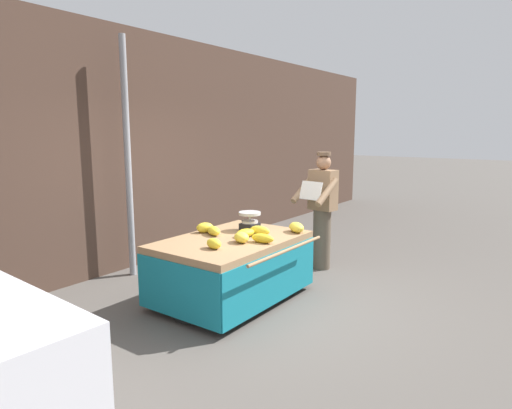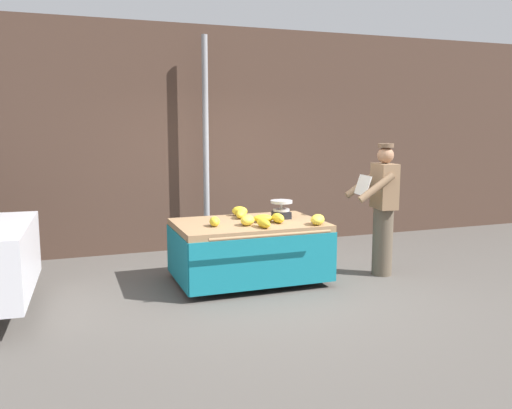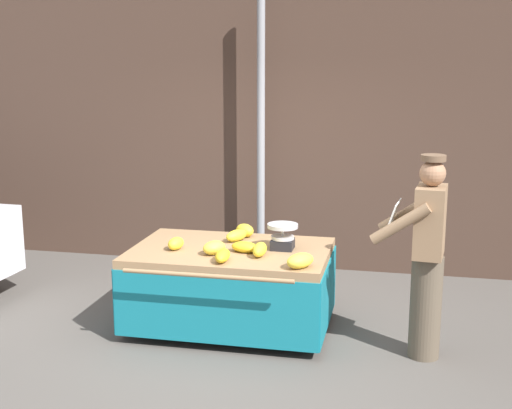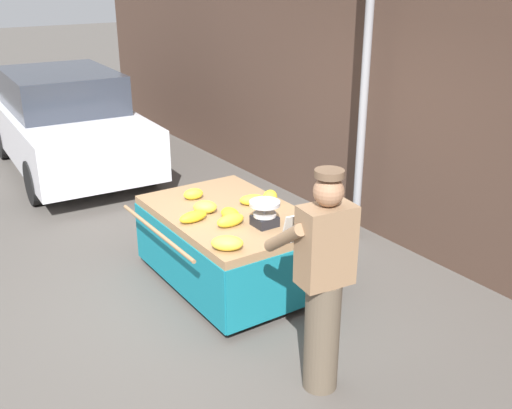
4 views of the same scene
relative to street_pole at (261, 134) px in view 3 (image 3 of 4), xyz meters
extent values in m
plane|color=#514C47|center=(0.24, -2.19, -1.63)|extent=(60.00, 60.00, 0.00)
cube|color=#473328|center=(0.24, 0.42, 0.10)|extent=(16.00, 0.24, 3.46)
cylinder|color=gray|center=(0.00, 0.00, 0.00)|extent=(0.09, 0.09, 3.26)
cube|color=#93704C|center=(0.08, -1.74, -0.91)|extent=(1.80, 1.19, 0.08)
cylinder|color=black|center=(-0.74, -1.74, -1.31)|extent=(0.05, 0.65, 0.65)
cylinder|color=#B7B7BC|center=(-0.77, -1.74, -1.31)|extent=(0.01, 0.12, 0.12)
cylinder|color=black|center=(0.90, -1.74, -1.31)|extent=(0.05, 0.65, 0.65)
cylinder|color=#B7B7BC|center=(0.93, -1.74, -1.31)|extent=(0.01, 0.12, 0.12)
cylinder|color=#4C4742|center=(0.08, -1.22, -1.29)|extent=(0.05, 0.05, 0.68)
cube|color=#147284|center=(0.08, -2.33, -1.25)|extent=(1.80, 0.02, 0.60)
cube|color=#147284|center=(0.08, -1.14, -1.25)|extent=(1.80, 0.02, 0.60)
cube|color=#147284|center=(-0.82, -1.74, -1.25)|extent=(0.02, 1.19, 0.60)
cube|color=#147284|center=(0.98, -1.74, -1.25)|extent=(0.02, 1.19, 0.60)
cylinder|color=#93704C|center=(0.08, -2.51, -0.89)|extent=(1.44, 0.04, 0.04)
cube|color=black|center=(0.55, -1.66, -0.82)|extent=(0.20, 0.20, 0.09)
cylinder|color=#B7B7BC|center=(0.55, -1.66, -0.72)|extent=(0.02, 0.02, 0.11)
cylinder|color=#B7B7BC|center=(0.55, -1.66, -0.65)|extent=(0.28, 0.28, 0.03)
cylinder|color=#B7B7BC|center=(0.55, -1.66, -0.76)|extent=(0.21, 0.21, 0.03)
ellipsoid|color=gold|center=(0.12, -2.16, -0.81)|extent=(0.14, 0.29, 0.10)
ellipsoid|color=yellow|center=(0.39, -1.92, -0.81)|extent=(0.12, 0.28, 0.12)
ellipsoid|color=yellow|center=(0.07, -1.47, -0.81)|extent=(0.23, 0.29, 0.11)
ellipsoid|color=yellow|center=(0.11, -1.29, -0.80)|extent=(0.25, 0.24, 0.13)
ellipsoid|color=gold|center=(0.23, -1.83, -0.82)|extent=(0.28, 0.20, 0.10)
ellipsoid|color=yellow|center=(-0.40, -1.88, -0.81)|extent=(0.16, 0.22, 0.11)
ellipsoid|color=yellow|center=(0.79, -2.20, -0.80)|extent=(0.29, 0.31, 0.12)
ellipsoid|color=yellow|center=(-0.01, -1.96, -0.81)|extent=(0.26, 0.27, 0.12)
cylinder|color=brown|center=(1.83, -2.02, -1.19)|extent=(0.26, 0.26, 0.88)
cube|color=#8C6B4C|center=(1.83, -2.02, -0.46)|extent=(0.27, 0.40, 0.58)
sphere|color=#9E7051|center=(1.83, -2.02, -0.06)|extent=(0.21, 0.21, 0.21)
cylinder|color=brown|center=(1.83, -2.02, 0.06)|extent=(0.20, 0.20, 0.05)
cylinder|color=#8C6B4C|center=(1.59, -2.21, -0.45)|extent=(0.48, 0.14, 0.37)
cylinder|color=#8C6B4C|center=(1.64, -1.79, -0.45)|extent=(0.48, 0.14, 0.37)
cube|color=silver|center=(1.53, -1.99, -0.44)|extent=(0.13, 0.35, 0.25)
camera|label=1|loc=(-3.87, -4.94, 0.39)|focal=31.08mm
camera|label=2|loc=(-2.06, -7.90, 0.32)|focal=37.66mm
camera|label=3|loc=(1.59, -7.61, 0.81)|focal=48.09mm
camera|label=4|loc=(4.65, -4.49, 1.31)|focal=42.03mm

